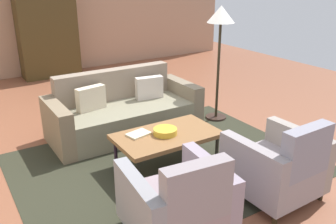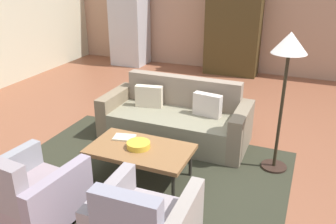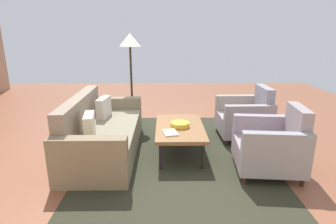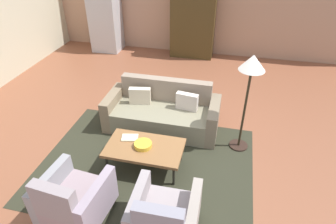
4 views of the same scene
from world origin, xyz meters
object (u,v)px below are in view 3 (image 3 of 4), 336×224
at_px(armchair_left, 273,147).
at_px(fruit_bowl, 180,125).
at_px(couch, 100,135).
at_px(floor_lamp, 130,48).
at_px(armchair_right, 247,118).
at_px(book_stack, 170,133).
at_px(coffee_table, 180,129).

distance_m(armchair_left, fruit_bowl, 1.31).
distance_m(couch, floor_lamp, 1.89).
bearing_deg(armchair_right, armchair_left, 178.74).
xyz_separation_m(couch, fruit_bowl, (-0.02, -1.19, 0.16)).
relative_size(book_stack, floor_lamp, 0.17).
bearing_deg(armchair_left, armchair_right, 5.38).
bearing_deg(floor_lamp, couch, 167.39).
bearing_deg(couch, floor_lamp, 167.28).
distance_m(armchair_right, floor_lamp, 2.46).
distance_m(armchair_right, fruit_bowl, 1.33).
xyz_separation_m(armchair_left, floor_lamp, (2.06, 2.03, 1.10)).
relative_size(armchair_left, floor_lamp, 0.51).
bearing_deg(coffee_table, book_stack, 153.21).
relative_size(coffee_table, book_stack, 4.13).
bearing_deg(fruit_bowl, couch, 89.00).
bearing_deg(coffee_table, fruit_bowl, 180.00).
bearing_deg(armchair_left, fruit_bowl, 68.75).
bearing_deg(fruit_bowl, armchair_left, -116.65).
relative_size(armchair_right, fruit_bowl, 3.18).
xyz_separation_m(armchair_left, fruit_bowl, (0.59, 1.17, 0.10)).
height_order(armchair_left, fruit_bowl, armchair_left).
relative_size(armchair_left, armchair_right, 1.00).
xyz_separation_m(armchair_right, book_stack, (-0.89, 1.31, 0.08)).
relative_size(fruit_bowl, book_stack, 0.95).
distance_m(fruit_bowl, floor_lamp, 1.98).
xyz_separation_m(couch, floor_lamp, (1.46, -0.33, 1.16)).
bearing_deg(armchair_right, couch, 103.09).
bearing_deg(floor_lamp, armchair_right, -112.84).
xyz_separation_m(coffee_table, armchair_left, (-0.61, -1.17, -0.03)).
relative_size(coffee_table, armchair_left, 1.36).
bearing_deg(armchair_right, coffee_table, 116.03).
distance_m(armchair_left, armchair_right, 1.21).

